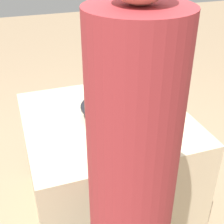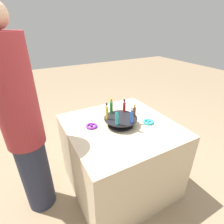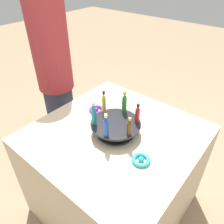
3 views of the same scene
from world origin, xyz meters
The scene contains 12 objects.
ground_plane centered at (0.00, 0.00, 0.00)m, with size 12.00×12.00×0.00m, color #997F60.
party_table centered at (0.00, 0.00, 0.37)m, with size 0.95×0.95×0.74m.
display_stand centered at (0.00, 0.00, 0.79)m, with size 0.30×0.30×0.08m.
bottle_brown centered at (-0.12, 0.03, 0.87)m, with size 0.03×0.03×0.11m.
bottle_red centered at (-0.09, -0.09, 0.88)m, with size 0.03×0.03×0.12m.
bottle_green centered at (0.03, -0.12, 0.89)m, with size 0.03×0.03×0.15m.
bottle_gold centered at (0.12, -0.03, 0.89)m, with size 0.02×0.02×0.15m.
bottle_teal centered at (0.09, 0.09, 0.89)m, with size 0.03×0.03×0.15m.
bottle_blue centered at (-0.03, 0.12, 0.88)m, with size 0.03×0.03×0.14m.
ribbon_bow_purple centered at (0.25, -0.09, 0.75)m, with size 0.10×0.10×0.03m.
ribbon_bow_teal centered at (-0.25, 0.09, 0.75)m, with size 0.10×0.10×0.03m.
person_figure centered at (0.78, -0.17, 0.86)m, with size 0.29×0.29×1.70m.
Camera 3 is at (-0.63, 0.79, 1.62)m, focal length 35.00 mm.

